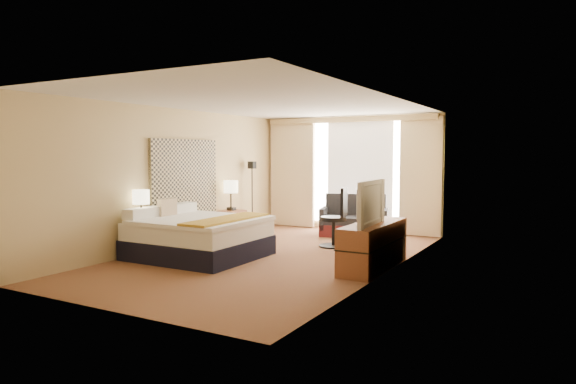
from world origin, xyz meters
The scene contains 21 objects.
floor centered at (0.00, 0.00, 0.00)m, with size 4.20×7.00×0.02m, color #55181A.
ceiling centered at (0.00, 0.00, 2.60)m, with size 4.20×7.00×0.02m, color silver.
wall_back centered at (0.00, 3.50, 1.30)m, with size 4.20×0.02×2.60m, color tan.
wall_front centered at (0.00, -3.50, 1.30)m, with size 4.20×0.02×2.60m, color tan.
wall_left centered at (-2.10, 0.00, 1.30)m, with size 0.02×7.00×2.60m, color tan.
wall_right centered at (2.10, 0.00, 1.30)m, with size 0.02×7.00×2.60m, color tan.
headboard centered at (-2.06, 0.20, 1.28)m, with size 0.06×1.85×1.50m, color black.
nightstand_left centered at (-1.87, -1.05, 0.28)m, with size 0.45×0.52×0.55m, color #975737.
nightstand_right centered at (-1.87, 1.45, 0.28)m, with size 0.45×0.52×0.55m, color #975737.
media_dresser centered at (1.83, 0.00, 0.35)m, with size 0.50×1.80×0.70m, color #975737.
window centered at (0.25, 3.47, 1.32)m, with size 2.30×0.02×2.30m, color white.
curtains centered at (0.00, 3.39, 1.41)m, with size 4.12×0.19×2.56m.
bed centered at (-1.06, -0.65, 0.35)m, with size 1.99×1.82×0.96m.
loveseat centered at (0.38, 2.82, 0.29)m, with size 1.56×1.11×0.88m.
floor_lamp centered at (-1.90, 2.30, 1.12)m, with size 0.20×0.20×1.58m.
desk_chair centered at (0.61, 1.36, 0.50)m, with size 0.55×0.55×1.12m.
lamp_left centered at (-1.92, -1.10, 1.01)m, with size 0.28×0.28×0.59m.
lamp_right centered at (-1.87, 1.43, 1.04)m, with size 0.30×0.30×0.64m.
tissue_box centered at (-1.75, -1.05, 0.60)m, with size 0.12×0.12×0.11m, color #8FADDD.
telephone centered at (-1.89, 1.48, 0.58)m, with size 0.16×0.13×0.06m, color black.
television centered at (1.78, -0.30, 1.03)m, with size 1.15×0.15×0.66m, color black.
Camera 1 is at (4.49, -7.42, 1.76)m, focal length 32.00 mm.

